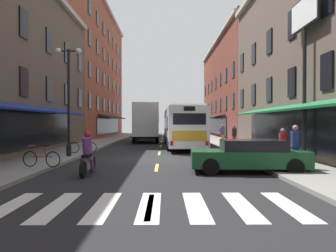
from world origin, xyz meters
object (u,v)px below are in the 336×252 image
object	(u,v)px
box_truck	(146,123)
pedestrian_far	(234,135)
sedan_mid	(249,155)
street_lamp_twin	(69,97)
pedestrian_mid	(295,146)
pedestrian_near	(223,134)
bicycle_mid	(41,158)
transit_bus	(182,126)
sedan_near	(151,132)
billboard_sign	(305,36)
bicycle_near	(83,147)
motorcycle_rider	(88,156)
pedestrian_rear	(283,145)

from	to	relation	value
box_truck	pedestrian_far	xyz separation A→B (m)	(7.27, -7.47, -0.99)
sedan_mid	pedestrian_far	world-z (taller)	pedestrian_far
pedestrian_far	street_lamp_twin	distance (m)	12.92
pedestrian_mid	sedan_mid	bearing A→B (deg)	-158.35
pedestrian_near	bicycle_mid	bearing A→B (deg)	-68.40
transit_bus	sedan_near	bearing A→B (deg)	100.36
box_truck	pedestrian_mid	size ratio (longest dim) A/B	4.11
sedan_near	street_lamp_twin	distance (m)	26.47
billboard_sign	bicycle_mid	world-z (taller)	billboard_sign
box_truck	pedestrian_near	world-z (taller)	box_truck
bicycle_near	pedestrian_mid	bearing A→B (deg)	-31.68
sedan_near	sedan_mid	bearing A→B (deg)	-80.41
pedestrian_mid	street_lamp_twin	xyz separation A→B (m)	(-10.60, 4.65, 2.37)
bicycle_mid	pedestrian_mid	world-z (taller)	pedestrian_mid
transit_bus	motorcycle_rider	size ratio (longest dim) A/B	5.99
sedan_mid	bicycle_mid	xyz separation A→B (m)	(-8.46, 0.57, -0.17)
pedestrian_far	sedan_mid	bearing A→B (deg)	-13.45
sedan_mid	pedestrian_rear	world-z (taller)	pedestrian_rear
sedan_mid	pedestrian_mid	distance (m)	2.00
bicycle_mid	pedestrian_far	world-z (taller)	pedestrian_far
transit_bus	pedestrian_mid	distance (m)	13.56
pedestrian_near	pedestrian_far	world-z (taller)	pedestrian_near
bicycle_near	pedestrian_far	xyz separation A→B (m)	(10.29, 5.26, 0.48)
bicycle_near	street_lamp_twin	xyz separation A→B (m)	(-0.33, -1.68, 2.90)
motorcycle_rider	pedestrian_rear	size ratio (longest dim) A/B	1.31
pedestrian_far	street_lamp_twin	size ratio (longest dim) A/B	0.28
bicycle_mid	street_lamp_twin	size ratio (longest dim) A/B	0.28
bicycle_mid	pedestrian_rear	world-z (taller)	pedestrian_rear
sedan_mid	billboard_sign	bearing A→B (deg)	37.93
sedan_near	motorcycle_rider	size ratio (longest dim) A/B	2.19
bicycle_mid	sedan_mid	bearing A→B (deg)	-3.83
pedestrian_rear	pedestrian_mid	bearing A→B (deg)	106.31
pedestrian_rear	street_lamp_twin	xyz separation A→B (m)	(-10.77, 2.80, 2.46)
sedan_near	bicycle_mid	bearing A→B (deg)	-96.03
motorcycle_rider	pedestrian_near	world-z (taller)	pedestrian_near
bicycle_near	bicycle_mid	bearing A→B (deg)	-91.42
bicycle_mid	pedestrian_near	world-z (taller)	pedestrian_near
transit_bus	sedan_near	xyz separation A→B (m)	(-3.25, 17.79, -1.02)
pedestrian_rear	billboard_sign	bearing A→B (deg)	-136.90
sedan_mid	bicycle_mid	distance (m)	8.48
box_truck	pedestrian_rear	xyz separation A→B (m)	(7.42, -17.21, -1.03)
transit_bus	sedan_mid	xyz separation A→B (m)	(1.99, -13.23, -1.01)
pedestrian_near	pedestrian_far	bearing A→B (deg)	-25.18
transit_bus	sedan_mid	size ratio (longest dim) A/B	2.70
box_truck	bicycle_mid	bearing A→B (deg)	-99.59
box_truck	pedestrian_mid	distance (m)	20.42
transit_bus	bicycle_near	distance (m)	9.23
billboard_sign	pedestrian_rear	xyz separation A→B (m)	(-1.20, -0.47, -5.19)
pedestrian_rear	sedan_mid	bearing A→B (deg)	66.77
billboard_sign	pedestrian_near	xyz separation A→B (m)	(-1.74, 12.09, -5.11)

